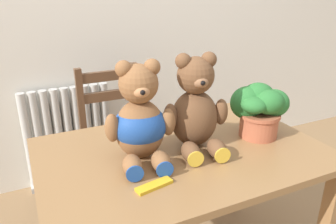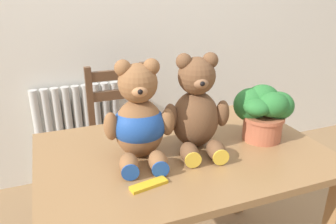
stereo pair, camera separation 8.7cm
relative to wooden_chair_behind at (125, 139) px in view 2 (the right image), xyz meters
name	(u,v)px [view 2 (the right image)]	position (x,y,z in m)	size (l,w,h in m)	color
radiator	(80,138)	(-0.24, 0.38, -0.13)	(0.60, 0.10, 0.72)	beige
dining_table	(182,173)	(0.08, -0.71, 0.15)	(1.18, 0.78, 0.71)	olive
wooden_chair_behind	(125,139)	(0.00, 0.00, 0.00)	(0.39, 0.45, 0.89)	brown
teddy_bear_left	(139,120)	(-0.10, -0.69, 0.42)	(0.28, 0.31, 0.40)	brown
teddy_bear_right	(196,109)	(0.14, -0.70, 0.43)	(0.28, 0.30, 0.40)	brown
potted_plant	(263,109)	(0.45, -0.72, 0.40)	(0.25, 0.21, 0.24)	#B25B3D
chocolate_bar	(149,185)	(-0.13, -0.91, 0.27)	(0.13, 0.04, 0.01)	gold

